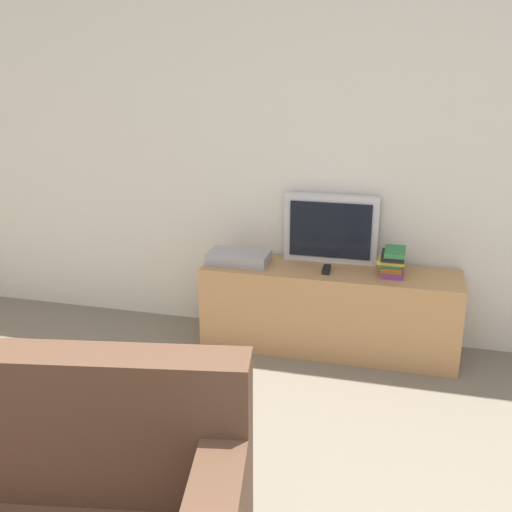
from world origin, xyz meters
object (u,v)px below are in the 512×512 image
at_px(tv_stand, 329,309).
at_px(book_stack, 393,262).
at_px(remote_on_stand, 326,269).
at_px(set_top_box, 239,258).
at_px(television, 331,229).

height_order(tv_stand, book_stack, book_stack).
height_order(remote_on_stand, set_top_box, set_top_box).
distance_m(remote_on_stand, set_top_box, 0.56).
xyz_separation_m(television, remote_on_stand, (0.01, -0.20, -0.20)).
xyz_separation_m(tv_stand, television, (-0.03, 0.17, 0.48)).
xyz_separation_m(tv_stand, remote_on_stand, (-0.02, -0.04, 0.28)).
xyz_separation_m(book_stack, remote_on_stand, (-0.39, -0.04, -0.07)).
relative_size(tv_stand, remote_on_stand, 11.12).
bearing_deg(remote_on_stand, book_stack, 5.99).
bearing_deg(tv_stand, remote_on_stand, -117.42).
bearing_deg(book_stack, remote_on_stand, -174.01).
xyz_separation_m(tv_stand, set_top_box, (-0.58, -0.02, 0.30)).
height_order(television, set_top_box, television).
relative_size(tv_stand, book_stack, 6.83).
bearing_deg(tv_stand, set_top_box, -177.58).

